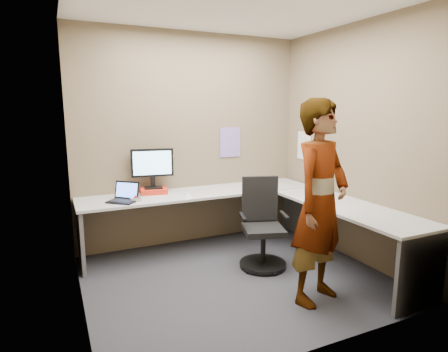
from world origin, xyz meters
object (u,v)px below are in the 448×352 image
monitor (152,165)px  office_chair (262,231)px  person (320,203)px  desk (255,210)px

monitor → office_chair: size_ratio=0.52×
office_chair → person: bearing=-67.2°
monitor → person: (1.06, -1.84, -0.15)m
desk → office_chair: bearing=-96.1°
monitor → person: bearing=-51.7°
desk → person: person is taller
desk → monitor: size_ratio=5.87×
monitor → office_chair: 1.54m
office_chair → desk: bearing=101.5°
desk → monitor: (-1.00, 0.76, 0.49)m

